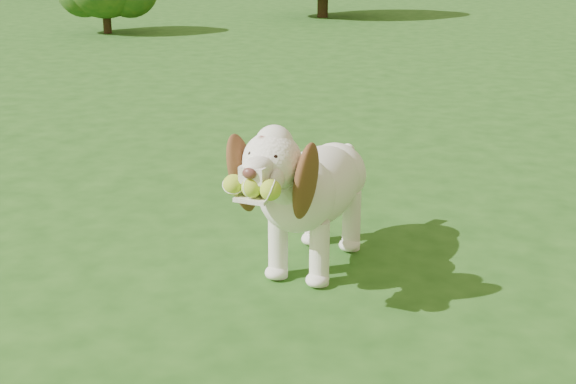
# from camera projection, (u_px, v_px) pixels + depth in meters

# --- Properties ---
(ground) EXTENTS (80.00, 80.00, 0.00)m
(ground) POSITION_uv_depth(u_px,v_px,m) (275.00, 253.00, 3.98)
(ground) COLOR #1E4814
(ground) RESTS_ON ground
(dog) EXTENTS (0.49, 1.22, 0.79)m
(dog) POSITION_uv_depth(u_px,v_px,m) (309.00, 185.00, 3.66)
(dog) COLOR white
(dog) RESTS_ON ground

